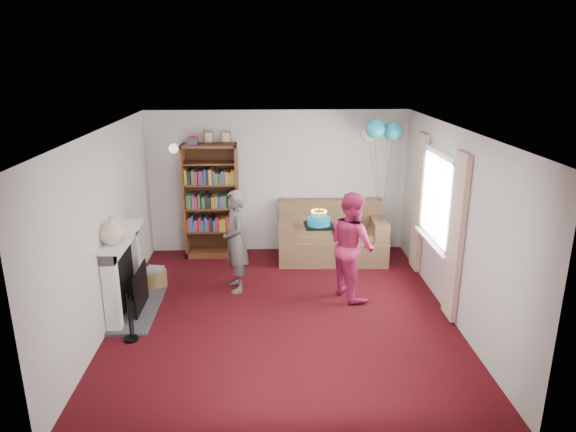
{
  "coord_description": "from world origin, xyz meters",
  "views": [
    {
      "loc": [
        -0.2,
        -6.26,
        3.35
      ],
      "look_at": [
        0.1,
        0.6,
        1.22
      ],
      "focal_mm": 32.0,
      "sensor_mm": 36.0,
      "label": 1
    }
  ],
  "objects_px": {
    "bookcase": "(211,202)",
    "sofa": "(332,238)",
    "person_magenta": "(352,245)",
    "person_striped": "(236,241)",
    "birthday_cake": "(319,221)"
  },
  "relations": [
    {
      "from": "bookcase",
      "to": "sofa",
      "type": "relative_size",
      "value": 1.2
    },
    {
      "from": "bookcase",
      "to": "person_magenta",
      "type": "bearing_deg",
      "value": -38.86
    },
    {
      "from": "birthday_cake",
      "to": "person_striped",
      "type": "bearing_deg",
      "value": 161.07
    },
    {
      "from": "bookcase",
      "to": "birthday_cake",
      "type": "xyz_separation_m",
      "value": [
        1.67,
        -1.87,
        0.22
      ]
    },
    {
      "from": "birthday_cake",
      "to": "sofa",
      "type": "bearing_deg",
      "value": 76.18
    },
    {
      "from": "bookcase",
      "to": "sofa",
      "type": "distance_m",
      "value": 2.17
    },
    {
      "from": "bookcase",
      "to": "birthday_cake",
      "type": "relative_size",
      "value": 5.6
    },
    {
      "from": "person_magenta",
      "to": "birthday_cake",
      "type": "xyz_separation_m",
      "value": [
        -0.49,
        -0.13,
        0.4
      ]
    },
    {
      "from": "person_striped",
      "to": "person_magenta",
      "type": "distance_m",
      "value": 1.69
    },
    {
      "from": "sofa",
      "to": "person_striped",
      "type": "bearing_deg",
      "value": -139.26
    },
    {
      "from": "birthday_cake",
      "to": "person_magenta",
      "type": "bearing_deg",
      "value": 14.83
    },
    {
      "from": "sofa",
      "to": "birthday_cake",
      "type": "height_order",
      "value": "birthday_cake"
    },
    {
      "from": "person_striped",
      "to": "bookcase",
      "type": "bearing_deg",
      "value": -174.86
    },
    {
      "from": "bookcase",
      "to": "sofa",
      "type": "height_order",
      "value": "bookcase"
    },
    {
      "from": "person_magenta",
      "to": "person_striped",
      "type": "bearing_deg",
      "value": 57.29
    }
  ]
}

